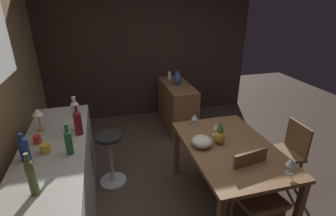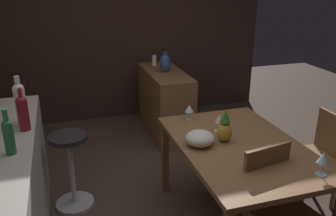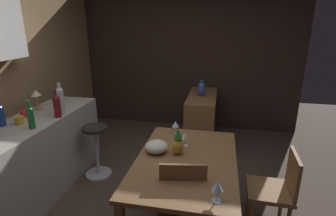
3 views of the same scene
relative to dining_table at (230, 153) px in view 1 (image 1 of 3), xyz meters
The scene contains 23 objects.
ground_plane 0.72m from the dining_table, 53.68° to the left, with size 9.00×9.00×0.00m, color #47382D.
wall_side_right 2.85m from the dining_table, 11.19° to the left, with size 0.10×4.40×2.60m, color #33231E.
dining_table is the anchor object (origin of this frame).
kitchen_counter 1.78m from the dining_table, 85.66° to the left, with size 2.10×0.60×0.90m, color #B2ADA3.
sideboard_cabinet 1.95m from the dining_table, ahead, with size 1.10×0.44×0.82m, color brown.
chair_near_window 0.48m from the dining_table, behind, with size 0.46×0.46×0.88m.
chair_by_doorway 0.86m from the dining_table, 83.28° to the right, with size 0.41×0.41×0.83m.
bar_stool 1.44m from the dining_table, 61.76° to the left, with size 0.34×0.34×0.69m.
wine_glass_left 0.65m from the dining_table, 152.16° to the right, with size 0.08×0.08×0.16m.
wine_glass_right 0.33m from the dining_table, 11.40° to the left, with size 0.07×0.07×0.15m.
wine_glass_center 0.63m from the dining_table, 19.33° to the left, with size 0.08×0.08×0.14m.
pineapple_centerpiece 0.23m from the dining_table, 47.59° to the left, with size 0.12×0.12×0.26m.
fruit_bowl 0.34m from the dining_table, 75.42° to the left, with size 0.22×0.22×0.11m, color beige.
wine_bottle_clear 1.68m from the dining_table, 72.23° to the left, with size 0.08×0.08×0.37m.
wine_bottle_olive 1.88m from the dining_table, 103.95° to the left, with size 0.06×0.06×0.34m.
wine_bottle_ruby 1.62m from the dining_table, 75.87° to the left, with size 0.08×0.08×0.31m.
wine_bottle_cobalt 1.98m from the dining_table, 89.12° to the left, with size 0.08×0.08×0.26m.
wine_bottle_green 1.63m from the dining_table, 88.95° to the left, with size 0.06×0.06×0.30m.
cup_mustard 1.83m from the dining_table, 86.47° to the left, with size 0.12×0.09×0.09m.
cup_red 1.95m from the dining_table, 80.90° to the left, with size 0.11×0.07×0.08m.
counter_lamp 2.05m from the dining_table, 73.44° to the left, with size 0.12×0.12×0.25m.
pillar_candle_tall 2.29m from the dining_table, ahead, with size 0.06×0.06×0.16m.
vase_ceramic_blue 1.92m from the dining_table, ahead, with size 0.12×0.12×0.25m.
Camera 1 is at (-2.23, 1.00, 2.18)m, focal length 27.05 mm.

